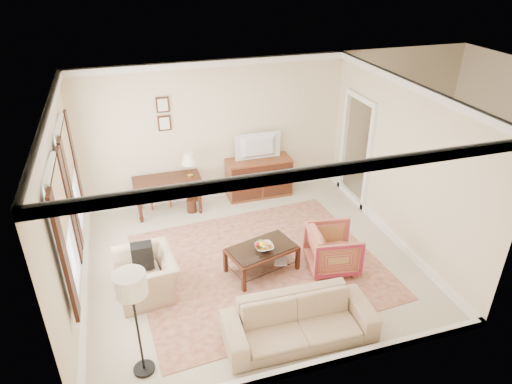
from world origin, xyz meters
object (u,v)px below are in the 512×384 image
club_armchair (146,269)px  sofa (300,316)px  striped_armchair (333,247)px  writing_desk (167,184)px  tv (259,139)px  coffee_table (262,253)px  sideboard (259,177)px

club_armchair → sofa: 2.47m
striped_armchair → club_armchair: bearing=93.8°
writing_desk → tv: size_ratio=1.44×
coffee_table → club_armchair: club_armchair is taller
sideboard → club_armchair: bearing=-135.8°
tv → sideboard: bearing=-90.0°
sideboard → coffee_table: 2.65m
striped_armchair → sofa: striped_armchair is taller
coffee_table → club_armchair: bearing=179.7°
club_armchair → striped_armchair: bearing=78.9°
writing_desk → club_armchair: (-0.65, -2.39, -0.18)m
striped_armchair → coffee_table: bearing=86.0°
writing_desk → striped_armchair: (2.36, -2.67, -0.21)m
tv → coffee_table: tv is taller
striped_armchair → club_armchair: (-3.01, 0.28, 0.03)m
sideboard → coffee_table: sideboard is taller
tv → club_armchair: (-2.60, -2.51, -0.87)m
writing_desk → tv: (1.95, 0.12, 0.69)m
sideboard → tv: (0.00, -0.02, 0.88)m
writing_desk → coffee_table: writing_desk is taller
sideboard → sofa: sideboard is taller
tv → club_armchair: size_ratio=0.93×
writing_desk → club_armchair: bearing=-105.2°
tv → sofa: 4.25m
tv → club_armchair: 3.72m
writing_desk → tv: tv is taller
club_armchair → writing_desk: bearing=159.0°
striped_armchair → club_armchair: size_ratio=0.82×
tv → club_armchair: tv is taller
sideboard → striped_armchair: size_ratio=1.67×
tv → sofa: tv is taller
coffee_table → sofa: sofa is taller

